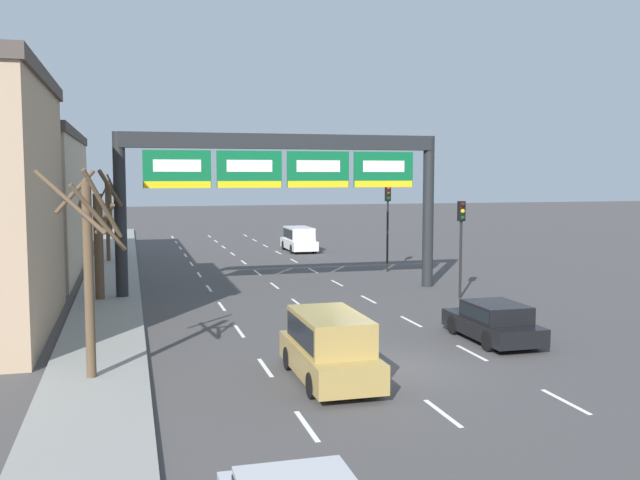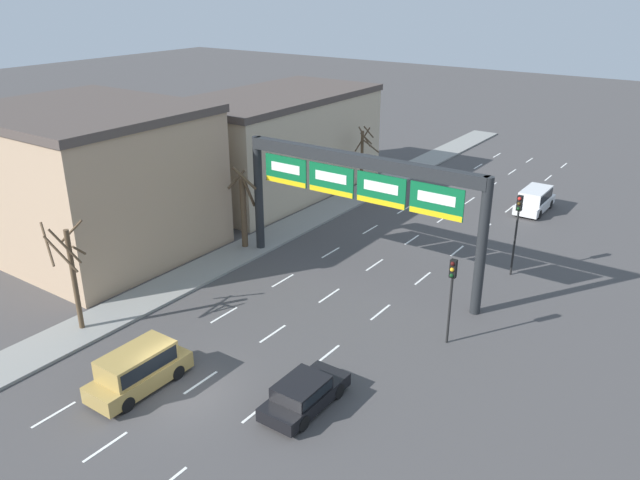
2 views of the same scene
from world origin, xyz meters
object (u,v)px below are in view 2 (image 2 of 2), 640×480
Objects in this scene: car_black at (304,393)px; suv_gold at (138,368)px; sign_gantry at (358,185)px; traffic_light_mid_block at (517,219)px; tree_bare_second at (363,155)px; traffic_light_near_gantry at (452,284)px; suv_white at (535,199)px; tree_bare_third at (71,271)px; tree_bare_closest at (244,207)px.

suv_gold is at bearing -155.61° from car_black.
sign_gantry is 3.08× the size of traffic_light_mid_block.
tree_bare_second is at bearing 120.23° from sign_gantry.
suv_white is at bearing 96.66° from traffic_light_near_gantry.
sign_gantry is 18.99m from suv_white.
sign_gantry is at bearing 82.75° from suv_gold.
sign_gantry is 13.49m from car_black.
suv_gold is 32.99m from suv_white.
car_black is 8.81m from traffic_light_near_gantry.
car_black is 7.23m from suv_gold.
traffic_light_mid_block is at bearing 65.53° from suv_gold.
sign_gantry reaches higher than car_black.
traffic_light_near_gantry reaches higher than car_black.
car_black is 13.16m from tree_bare_third.
sign_gantry is 3.35× the size of suv_gold.
tree_bare_third reaches higher than car_black.
traffic_light_mid_block reaches higher than traffic_light_near_gantry.
tree_bare_third reaches higher than suv_gold.
traffic_light_mid_block is 16.82m from tree_bare_closest.
sign_gantry is 16.54m from tree_bare_second.
suv_white is 33.56m from tree_bare_third.
tree_bare_closest is at bearing 168.71° from traffic_light_near_gantry.
tree_bare_closest is at bearing 90.95° from tree_bare_third.
tree_bare_closest reaches higher than tree_bare_second.
traffic_light_near_gantry reaches higher than suv_white.
traffic_light_mid_block is (2.64, 17.27, 2.82)m from car_black.
suv_white reaches higher than car_black.
suv_gold is 1.04× the size of traffic_light_near_gantry.
tree_bare_second is at bearing 89.76° from tree_bare_closest.
tree_bare_third is (-6.23, 1.45, 2.30)m from suv_gold.
tree_bare_second is (-15.66, 17.70, 0.02)m from traffic_light_near_gantry.
traffic_light_mid_block is (-0.07, 9.26, 0.38)m from traffic_light_near_gantry.
suv_gold is at bearing -114.47° from traffic_light_mid_block.
suv_white is at bearing 74.37° from sign_gantry.
traffic_light_mid_block reaches higher than car_black.
tree_bare_second is (-8.23, 14.12, -2.56)m from sign_gantry.
traffic_light_mid_block is 0.88× the size of tree_bare_closest.
tree_bare_closest reaches higher than suv_gold.
sign_gantry is 15.43m from suv_gold.
tree_bare_second is (-12.95, 25.71, 2.46)m from car_black.
sign_gantry is 3.30× the size of suv_white.
sign_gantry is at bearing -142.36° from traffic_light_mid_block.
traffic_light_mid_block is (9.22, 20.26, 2.51)m from suv_gold.
sign_gantry is at bearing -59.77° from tree_bare_second.
traffic_light_mid_block is (2.41, -12.02, 2.55)m from suv_white.
suv_gold is at bearing -77.48° from tree_bare_second.
sign_gantry reaches higher than suv_white.
suv_white is 21.54m from traffic_light_near_gantry.
traffic_light_near_gantry is 16.04m from tree_bare_closest.
suv_white is 13.83m from tree_bare_second.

